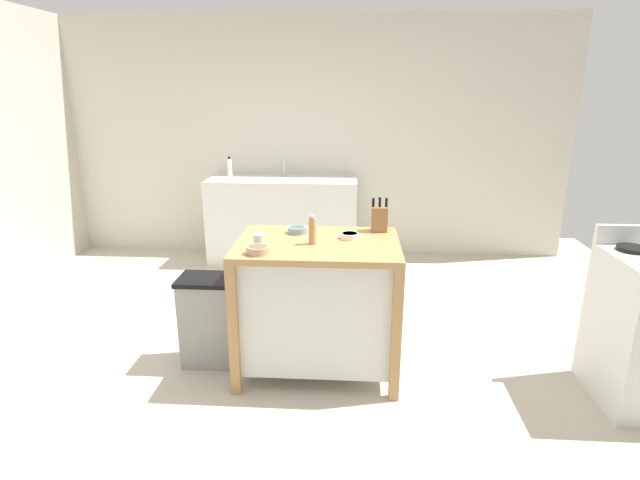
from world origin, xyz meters
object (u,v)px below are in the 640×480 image
Objects in this scene: bowl_stoneware_deep at (258,250)px; sink_faucet at (284,166)px; kitchen_island at (318,299)px; bowl_ceramic_small at (350,236)px; bowl_ceramic_wide at (298,230)px; drinking_cup at (259,241)px; pepper_grinder at (312,230)px; bottle_dish_soap at (230,168)px; trash_bin at (208,320)px; knife_block at (379,218)px.

bowl_stoneware_deep is 2.63m from sink_faucet.
kitchen_island is 0.47m from bowl_ceramic_small.
drinking_cup is at bearing -121.83° from bowl_ceramic_wide.
bowl_stoneware_deep is 0.38m from pepper_grinder.
bowl_stoneware_deep is 0.57× the size of bottle_dish_soap.
kitchen_island is 4.73× the size of sink_faucet.
trash_bin is 2.71× the size of bottle_dish_soap.
bowl_stoneware_deep is 0.13m from drinking_cup.
bowl_stoneware_deep is at bearing -143.95° from knife_block.
knife_block is at bearing 34.52° from kitchen_island.
bowl_ceramic_small is (0.54, 0.35, -0.00)m from bowl_stoneware_deep.
knife_block is 2.28m from sink_faucet.
pepper_grinder is 0.99m from trash_bin.
drinking_cup is at bearing -85.86° from sink_faucet.
drinking_cup is (-0.56, -0.22, 0.02)m from bowl_ceramic_small.
bowl_ceramic_wide is at bearing 116.28° from pepper_grinder.
bowl_ceramic_wide is 0.28m from pepper_grinder.
knife_block is (0.40, 0.28, 0.49)m from kitchen_island.
bowl_ceramic_small is at bearing 29.78° from pepper_grinder.
knife_block is at bearing 28.69° from drinking_cup.
bottle_dish_soap is (-0.74, 2.32, 0.08)m from drinking_cup.
trash_bin is (-0.76, 0.02, -0.19)m from kitchen_island.
bottle_dish_soap reaches higher than bowl_ceramic_wide.
bowl_ceramic_small is at bearing -72.07° from sink_faucet.
bowl_stoneware_deep is at bearing -33.74° from trash_bin.
kitchen_island is 12.19× the size of drinking_cup.
sink_faucet is (-0.54, 2.36, 0.52)m from kitchen_island.
sink_faucet is (-0.94, 2.08, 0.04)m from knife_block.
bottle_dish_soap is (-0.56, -0.17, -0.00)m from sink_faucet.
pepper_grinder is at bearing -150.22° from bowl_ceramic_small.
pepper_grinder reaches higher than bowl_ceramic_small.
bottle_dish_soap is at bearing -162.80° from sink_faucet.
sink_faucet is at bearing 94.25° from bowl_stoneware_deep.
pepper_grinder is (0.31, 0.21, 0.06)m from bowl_stoneware_deep.
pepper_grinder is 2.46m from sink_faucet.
bowl_stoneware_deep is at bearing -85.75° from sink_faucet.
bowl_ceramic_wide is 0.59× the size of sink_faucet.
kitchen_island is 0.58m from drinking_cup.
pepper_grinder reaches higher than kitchen_island.
bowl_ceramic_wide is 0.21× the size of trash_bin.
knife_block is at bearing 8.87° from bowl_ceramic_wide.
pepper_grinder is (0.32, 0.09, 0.05)m from drinking_cup.
bowl_stoneware_deep is at bearing -112.63° from bowl_ceramic_wide.
knife_block is 0.37× the size of trash_bin.
trash_bin is (-0.73, 0.07, -0.67)m from pepper_grinder.
sink_faucet reaches higher than drinking_cup.
trash_bin is 2.46m from sink_faucet.
bowl_ceramic_wide is 2.21m from bottle_dish_soap.
drinking_cup is 0.39× the size of sink_faucet.
pepper_grinder is at bearing 14.95° from drinking_cup.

